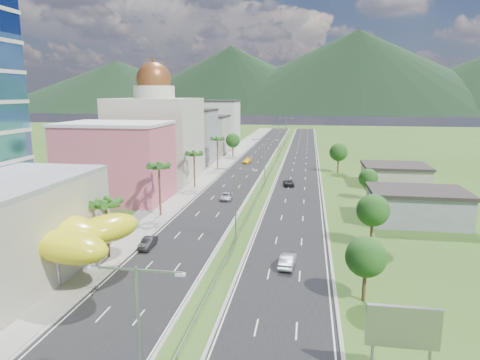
% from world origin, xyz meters
% --- Properties ---
extents(ground, '(500.00, 500.00, 0.00)m').
position_xyz_m(ground, '(0.00, 0.00, 0.00)').
color(ground, '#2D5119').
rests_on(ground, ground).
extents(road_left, '(11.00, 260.00, 0.04)m').
position_xyz_m(road_left, '(-7.50, 90.00, 0.02)').
color(road_left, black).
rests_on(road_left, ground).
extents(road_right, '(11.00, 260.00, 0.04)m').
position_xyz_m(road_right, '(7.50, 90.00, 0.02)').
color(road_right, black).
rests_on(road_right, ground).
extents(sidewalk_left, '(7.00, 260.00, 0.12)m').
position_xyz_m(sidewalk_left, '(-17.00, 90.00, 0.06)').
color(sidewalk_left, gray).
rests_on(sidewalk_left, ground).
extents(median_guardrail, '(0.10, 216.06, 0.76)m').
position_xyz_m(median_guardrail, '(0.00, 71.99, 0.62)').
color(median_guardrail, gray).
rests_on(median_guardrail, ground).
extents(streetlight_median_a, '(6.04, 0.25, 11.00)m').
position_xyz_m(streetlight_median_a, '(0.00, -25.00, 6.75)').
color(streetlight_median_a, gray).
rests_on(streetlight_median_a, ground).
extents(streetlight_median_b, '(6.04, 0.25, 11.00)m').
position_xyz_m(streetlight_median_b, '(0.00, 10.00, 6.75)').
color(streetlight_median_b, gray).
rests_on(streetlight_median_b, ground).
extents(streetlight_median_c, '(6.04, 0.25, 11.00)m').
position_xyz_m(streetlight_median_c, '(0.00, 50.00, 6.75)').
color(streetlight_median_c, gray).
rests_on(streetlight_median_c, ground).
extents(streetlight_median_d, '(6.04, 0.25, 11.00)m').
position_xyz_m(streetlight_median_d, '(0.00, 95.00, 6.75)').
color(streetlight_median_d, gray).
rests_on(streetlight_median_d, ground).
extents(streetlight_median_e, '(6.04, 0.25, 11.00)m').
position_xyz_m(streetlight_median_e, '(0.00, 140.00, 6.75)').
color(streetlight_median_e, gray).
rests_on(streetlight_median_e, ground).
extents(lime_canopy, '(18.00, 15.00, 7.40)m').
position_xyz_m(lime_canopy, '(-20.00, -4.00, 4.99)').
color(lime_canopy, '#D2CF14').
rests_on(lime_canopy, ground).
extents(pink_shophouse, '(20.00, 15.00, 15.00)m').
position_xyz_m(pink_shophouse, '(-28.00, 32.00, 7.50)').
color(pink_shophouse, '#D5576F').
rests_on(pink_shophouse, ground).
extents(domed_building, '(20.00, 20.00, 28.70)m').
position_xyz_m(domed_building, '(-28.00, 55.00, 11.35)').
color(domed_building, beige).
rests_on(domed_building, ground).
extents(midrise_grey, '(16.00, 15.00, 16.00)m').
position_xyz_m(midrise_grey, '(-27.00, 80.00, 8.00)').
color(midrise_grey, gray).
rests_on(midrise_grey, ground).
extents(midrise_beige, '(16.00, 15.00, 13.00)m').
position_xyz_m(midrise_beige, '(-27.00, 102.00, 6.50)').
color(midrise_beige, '#A29C85').
rests_on(midrise_beige, ground).
extents(midrise_white, '(16.00, 15.00, 18.00)m').
position_xyz_m(midrise_white, '(-27.00, 125.00, 9.00)').
color(midrise_white, silver).
rests_on(midrise_white, ground).
extents(billboard, '(5.20, 0.35, 6.20)m').
position_xyz_m(billboard, '(17.00, -18.00, 4.42)').
color(billboard, gray).
rests_on(billboard, ground).
extents(shed_near, '(15.00, 10.00, 5.00)m').
position_xyz_m(shed_near, '(28.00, 25.00, 2.50)').
color(shed_near, gray).
rests_on(shed_near, ground).
extents(shed_far, '(14.00, 12.00, 4.40)m').
position_xyz_m(shed_far, '(30.00, 55.00, 2.20)').
color(shed_far, '#A29C85').
rests_on(shed_far, ground).
extents(palm_tree_b, '(3.60, 3.60, 8.10)m').
position_xyz_m(palm_tree_b, '(-15.50, 2.00, 7.06)').
color(palm_tree_b, '#47301C').
rests_on(palm_tree_b, ground).
extents(palm_tree_c, '(3.60, 3.60, 9.60)m').
position_xyz_m(palm_tree_c, '(-15.50, 22.00, 8.50)').
color(palm_tree_c, '#47301C').
rests_on(palm_tree_c, ground).
extents(palm_tree_d, '(3.60, 3.60, 8.60)m').
position_xyz_m(palm_tree_d, '(-15.50, 45.00, 7.54)').
color(palm_tree_d, '#47301C').
rests_on(palm_tree_d, ground).
extents(palm_tree_e, '(3.60, 3.60, 9.40)m').
position_xyz_m(palm_tree_e, '(-15.50, 70.00, 8.31)').
color(palm_tree_e, '#47301C').
rests_on(palm_tree_e, ground).
extents(leafy_tree_lfar, '(4.90, 4.90, 8.05)m').
position_xyz_m(leafy_tree_lfar, '(-15.50, 95.00, 5.58)').
color(leafy_tree_lfar, '#47301C').
rests_on(leafy_tree_lfar, ground).
extents(leafy_tree_ra, '(4.20, 4.20, 6.90)m').
position_xyz_m(leafy_tree_ra, '(16.00, -5.00, 4.78)').
color(leafy_tree_ra, '#47301C').
rests_on(leafy_tree_ra, ground).
extents(leafy_tree_rb, '(4.55, 4.55, 7.47)m').
position_xyz_m(leafy_tree_rb, '(19.00, 12.00, 5.18)').
color(leafy_tree_rb, '#47301C').
rests_on(leafy_tree_rb, ground).
extents(leafy_tree_rc, '(3.85, 3.85, 6.33)m').
position_xyz_m(leafy_tree_rc, '(22.00, 40.00, 4.37)').
color(leafy_tree_rc, '#47301C').
rests_on(leafy_tree_rc, ground).
extents(leafy_tree_rd, '(4.90, 4.90, 8.05)m').
position_xyz_m(leafy_tree_rd, '(18.00, 70.00, 5.58)').
color(leafy_tree_rd, '#47301C').
rests_on(leafy_tree_rd, ground).
extents(mountain_ridge, '(860.00, 140.00, 90.00)m').
position_xyz_m(mountain_ridge, '(60.00, 450.00, 0.00)').
color(mountain_ridge, black).
rests_on(mountain_ridge, ground).
extents(car_dark_left, '(1.71, 4.44, 1.44)m').
position_xyz_m(car_dark_left, '(-11.73, 6.18, 0.76)').
color(car_dark_left, black).
rests_on(car_dark_left, road_left).
extents(car_silver_mid_left, '(2.48, 4.98, 1.36)m').
position_xyz_m(car_silver_mid_left, '(-6.17, 35.05, 0.72)').
color(car_silver_mid_left, '#A5A8AD').
rests_on(car_silver_mid_left, road_left).
extents(car_yellow_far_left, '(2.87, 5.37, 1.48)m').
position_xyz_m(car_yellow_far_left, '(-8.69, 81.75, 0.78)').
color(car_yellow_far_left, yellow).
rests_on(car_yellow_far_left, road_left).
extents(car_silver_right, '(2.12, 4.97, 1.59)m').
position_xyz_m(car_silver_right, '(7.77, 2.63, 0.84)').
color(car_silver_right, '#A4A8AB').
rests_on(car_silver_right, road_right).
extents(car_dark_far_right, '(2.94, 5.25, 1.39)m').
position_xyz_m(car_dark_far_right, '(5.56, 50.56, 0.73)').
color(car_dark_far_right, black).
rests_on(car_dark_far_right, road_right).
extents(motorcycle, '(0.74, 1.83, 1.14)m').
position_xyz_m(motorcycle, '(-12.30, -7.90, 0.61)').
color(motorcycle, black).
rests_on(motorcycle, road_left).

